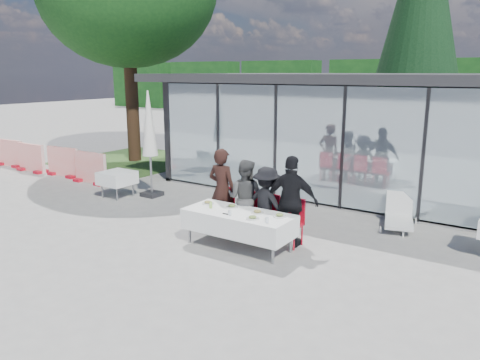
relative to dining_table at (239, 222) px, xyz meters
name	(u,v)px	position (x,y,z in m)	size (l,w,h in m)	color
ground	(216,249)	(-0.32, -0.36, -0.54)	(90.00, 90.00, 0.00)	gray
pavilion	(424,116)	(1.68, 7.81, 1.61)	(14.80, 8.80, 3.44)	gray
treeline	(431,91)	(-2.32, 27.64, 1.66)	(62.50, 2.00, 4.40)	#103513
dining_table	(239,222)	(0.00, 0.00, 0.00)	(2.26, 0.96, 0.75)	white
diner_a	(222,190)	(-0.91, 0.69, 0.40)	(0.68, 0.68, 1.87)	black
diner_chair_a	(224,206)	(-0.91, 0.75, 0.00)	(0.44, 0.44, 0.97)	#B60C1E
diner_b	(245,198)	(-0.29, 0.69, 0.30)	(0.82, 0.82, 1.69)	#4D4D4D
diner_chair_b	(247,211)	(-0.29, 0.75, 0.00)	(0.44, 0.44, 0.97)	#B60C1E
diner_c	(267,204)	(0.25, 0.69, 0.25)	(1.02, 1.02, 1.59)	black
diner_chair_c	(268,215)	(0.25, 0.75, 0.00)	(0.44, 0.44, 0.97)	#B60C1E
diner_d	(292,202)	(0.83, 0.69, 0.40)	(1.10, 1.10, 1.87)	black
diner_chair_d	(293,220)	(0.83, 0.75, 0.00)	(0.44, 0.44, 0.97)	#B60C1E
plate_a	(208,203)	(-0.88, 0.14, 0.24)	(0.26, 0.26, 0.07)	silver
plate_b	(232,206)	(-0.30, 0.20, 0.24)	(0.26, 0.26, 0.07)	silver
plate_c	(257,212)	(0.35, 0.15, 0.24)	(0.26, 0.26, 0.07)	silver
plate_d	(280,215)	(0.84, 0.18, 0.24)	(0.26, 0.26, 0.07)	silver
plate_extra	(253,218)	(0.47, -0.23, 0.24)	(0.26, 0.26, 0.07)	silver
juice_bottle	(211,205)	(-0.64, -0.09, 0.28)	(0.06, 0.06, 0.14)	#8EBB4D
drinking_glasses	(248,216)	(0.39, -0.26, 0.26)	(0.92, 0.08, 0.10)	silver
folded_eyeglasses	(226,214)	(-0.13, -0.26, 0.22)	(0.14, 0.03, 0.01)	black
spare_table_left	(117,178)	(-5.07, 1.36, 0.02)	(0.86, 0.86, 0.74)	white
market_umbrella	(149,130)	(-4.33, 1.98, 1.38)	(0.50, 0.50, 3.00)	black
construction_barriers	(33,159)	(-10.34, 2.16, -0.10)	(7.80, 0.60, 1.00)	red
lounger	(399,215)	(2.33, 3.20, -0.28)	(0.94, 1.45, 0.72)	silver
conifer_tree	(421,7)	(0.18, 12.64, 5.45)	(4.00, 4.00, 10.50)	#382316
grass_patch	(135,160)	(-8.82, 5.64, -0.53)	(5.00, 5.00, 0.02)	#385926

